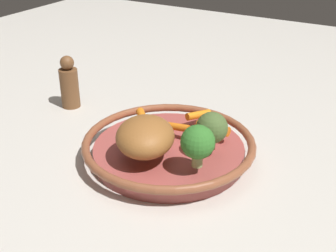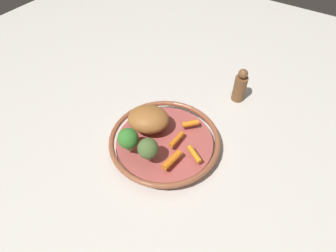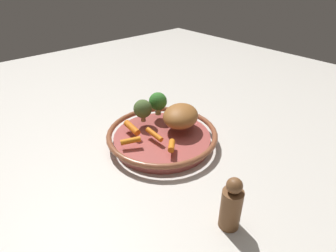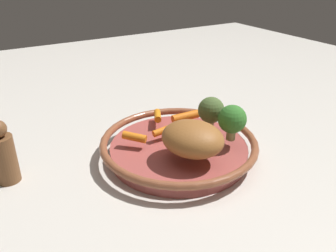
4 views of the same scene
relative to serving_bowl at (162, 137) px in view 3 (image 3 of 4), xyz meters
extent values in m
plane|color=beige|center=(0.00, 0.00, -0.02)|extent=(2.36, 2.36, 0.00)
cylinder|color=#A84C47|center=(0.00, 0.00, -0.01)|extent=(0.29, 0.29, 0.03)
torus|color=brown|center=(0.00, 0.00, 0.01)|extent=(0.33, 0.33, 0.02)
ellipsoid|color=#9A5E2C|center=(0.07, -0.01, 0.05)|extent=(0.16, 0.15, 0.06)
cylinder|color=orange|center=(-0.07, 0.06, 0.03)|extent=(0.03, 0.07, 0.02)
cylinder|color=orange|center=(-0.11, 0.01, 0.03)|extent=(0.06, 0.04, 0.02)
cylinder|color=orange|center=(-0.04, -0.08, 0.03)|extent=(0.05, 0.05, 0.02)
cylinder|color=orange|center=(-0.04, -0.01, 0.03)|extent=(0.01, 0.07, 0.02)
cylinder|color=tan|center=(-0.01, 0.09, 0.03)|extent=(0.02, 0.02, 0.02)
sphere|color=#496230|center=(-0.01, 0.09, 0.06)|extent=(0.06, 0.06, 0.06)
cylinder|color=#97A966|center=(0.06, 0.09, 0.03)|extent=(0.02, 0.02, 0.02)
sphere|color=#33752A|center=(0.06, 0.09, 0.07)|extent=(0.06, 0.06, 0.06)
cylinder|color=brown|center=(-0.09, -0.33, 0.02)|extent=(0.04, 0.04, 0.09)
sphere|color=brown|center=(-0.09, -0.33, 0.09)|extent=(0.03, 0.03, 0.03)
camera|label=1|loc=(0.65, 0.37, 0.43)|focal=48.18mm
camera|label=2|loc=(-0.31, 0.44, 0.66)|focal=30.30mm
camera|label=3|loc=(-0.46, -0.55, 0.47)|focal=30.21mm
camera|label=4|loc=(0.54, -0.35, 0.37)|focal=37.29mm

